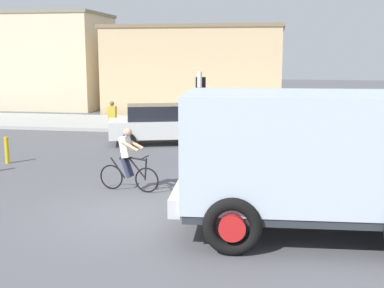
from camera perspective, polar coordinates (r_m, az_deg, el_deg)
name	(u,v)px	position (r m, az deg, el deg)	size (l,w,h in m)	color
ground_plane	(136,212)	(11.90, -6.41, -7.71)	(120.00, 120.00, 0.00)	#56565B
sidewalk_far	(212,125)	(25.24, 2.24, 2.16)	(80.00, 5.00, 0.16)	#ADADA8
truck_foreground	(314,155)	(10.32, 13.66, -1.17)	(5.56, 3.09, 2.90)	silver
cyclist	(128,159)	(13.51, -7.29, -1.75)	(1.71, 0.55, 1.72)	black
traffic_light_pole	(200,115)	(13.12, 0.92, 3.31)	(0.24, 0.43, 3.20)	red
car_red_near	(158,124)	(20.44, -3.92, 2.29)	(4.32, 2.78, 1.60)	white
pedestrian_near_kerb	(112,119)	(21.96, -9.05, 2.82)	(0.34, 0.22, 1.62)	#2D334C
bollard_far	(7,150)	(17.92, -20.31, -0.67)	(0.14, 0.14, 0.90)	gold
building_corner_left	(38,61)	(35.98, -17.12, 9.04)	(9.33, 6.02, 6.25)	beige
building_mid_block	(198,69)	(31.77, 0.63, 8.48)	(10.59, 7.27, 5.26)	#D1B284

